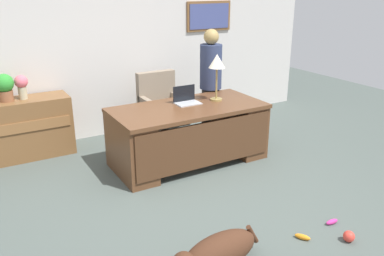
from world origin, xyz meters
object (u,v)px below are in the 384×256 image
at_px(vase_with_flowers, 22,85).
at_px(potted_plant, 5,86).
at_px(credenza, 12,130).
at_px(dog_lying, 217,252).
at_px(desk_lamp, 217,64).
at_px(dog_toy_ball, 349,236).
at_px(armchair, 161,110).
at_px(person_standing, 211,84).
at_px(desk, 190,132).
at_px(dog_toy_plush, 302,237).
at_px(dog_toy_bone, 332,222).
at_px(laptop, 186,99).

bearing_deg(vase_with_flowers, potted_plant, 180.00).
relative_size(credenza, dog_lying, 1.70).
height_order(desk_lamp, dog_toy_ball, desk_lamp).
height_order(armchair, person_standing, person_standing).
bearing_deg(desk, dog_toy_plush, -88.58).
bearing_deg(vase_with_flowers, desk_lamp, -27.93).
bearing_deg(dog_lying, dog_toy_plush, -4.20).
distance_m(dog_lying, desk_lamp, 2.70).
bearing_deg(armchair, credenza, 171.13).
height_order(armchair, dog_toy_bone, armchair).
xyz_separation_m(laptop, dog_toy_bone, (0.44, -2.18, -0.80)).
xyz_separation_m(dog_toy_ball, dog_toy_bone, (0.09, 0.28, -0.03)).
height_order(laptop, dog_toy_ball, laptop).
relative_size(person_standing, potted_plant, 4.59).
relative_size(dog_toy_ball, dog_toy_plush, 0.72).
bearing_deg(armchair, potted_plant, 171.09).
xyz_separation_m(dog_toy_bone, dog_toy_plush, (-0.44, -0.04, 0.00)).
distance_m(person_standing, potted_plant, 2.80).
xyz_separation_m(vase_with_flowers, dog_toy_bone, (2.29, -3.30, -0.98)).
xyz_separation_m(person_standing, potted_plant, (-2.72, 0.68, 0.16)).
height_order(armchair, dog_lying, armchair).
relative_size(dog_lying, desk_lamp, 1.46).
height_order(credenza, person_standing, person_standing).
bearing_deg(desk, desk_lamp, 11.02).
distance_m(armchair, desk_lamp, 1.25).
height_order(laptop, dog_toy_bone, laptop).
distance_m(potted_plant, dog_toy_ball, 4.41).
bearing_deg(dog_lying, laptop, 66.82).
distance_m(laptop, potted_plant, 2.35).
distance_m(person_standing, dog_toy_plush, 2.86).
relative_size(potted_plant, dog_toy_plush, 2.41).
relative_size(vase_with_flowers, dog_toy_plush, 2.16).
xyz_separation_m(person_standing, dog_toy_plush, (-0.66, -2.66, -0.83)).
distance_m(desk_lamp, dog_toy_plush, 2.50).
relative_size(desk, potted_plant, 5.51).
xyz_separation_m(desk, dog_toy_bone, (0.49, -2.00, -0.40)).
bearing_deg(laptop, vase_with_flowers, 148.77).
bearing_deg(desk, armchair, 86.28).
distance_m(armchair, dog_lying, 3.11).
xyz_separation_m(desk, dog_toy_plush, (0.05, -2.04, -0.40)).
height_order(armchair, potted_plant, potted_plant).
bearing_deg(armchair, vase_with_flowers, 170.13).
distance_m(dog_lying, dog_toy_plush, 0.93).
height_order(credenza, vase_with_flowers, vase_with_flowers).
bearing_deg(person_standing, credenza, 166.02).
relative_size(dog_lying, dog_toy_plush, 6.10).
distance_m(desk_lamp, vase_with_flowers, 2.58).
distance_m(credenza, desk_lamp, 2.88).
bearing_deg(dog_toy_ball, desk, 99.87).
xyz_separation_m(armchair, potted_plant, (-2.07, 0.32, 0.55)).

